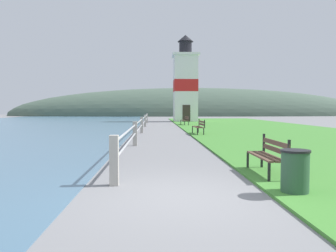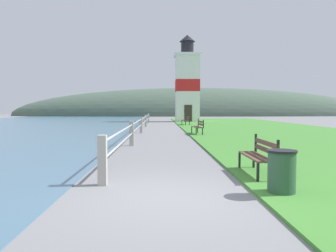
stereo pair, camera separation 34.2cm
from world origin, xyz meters
name	(u,v)px [view 1 (the left image)]	position (x,y,z in m)	size (l,w,h in m)	color
ground_plane	(187,198)	(0.00, 0.00, 0.00)	(160.00, 160.00, 0.00)	slate
grass_verge	(267,130)	(7.52, 17.52, 0.03)	(12.00, 52.56, 0.06)	#428433
seawall_railing	(142,123)	(-1.42, 15.39, 0.62)	(0.18, 28.97, 1.05)	#A8A399
park_bench_near	(269,153)	(2.12, 1.81, 0.54)	(0.48, 1.68, 0.94)	brown
park_bench_midway	(199,126)	(2.13, 13.96, 0.54)	(0.55, 1.87, 0.94)	brown
park_bench_far	(185,120)	(2.33, 24.99, 0.54)	(0.68, 1.98, 0.94)	brown
lighthouse	(185,84)	(3.11, 33.60, 4.52)	(3.16, 3.16, 10.35)	white
trash_bin	(295,172)	(2.01, 0.10, 0.42)	(0.54, 0.54, 0.84)	#2D5138
distant_hillside	(194,116)	(8.00, 65.04, 0.00)	(80.00, 16.00, 12.00)	#475B4C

